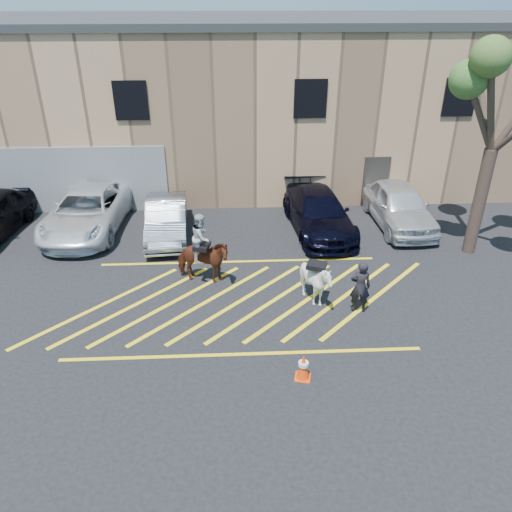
{
  "coord_description": "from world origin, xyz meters",
  "views": [
    {
      "loc": [
        -0.15,
        -13.07,
        8.54
      ],
      "look_at": [
        0.52,
        0.2,
        1.3
      ],
      "focal_mm": 35.0,
      "sensor_mm": 36.0,
      "label": 1
    }
  ],
  "objects_px": {
    "car_blue_suv": "(318,212)",
    "handler": "(360,287)",
    "car_white_suv": "(399,205)",
    "traffic_cone": "(303,366)",
    "tree": "(505,89)",
    "car_silver_sedan": "(167,219)",
    "saddled_white": "(316,282)",
    "car_white_pickup": "(88,211)",
    "mounted_bay": "(202,255)"
  },
  "relations": [
    {
      "from": "car_white_pickup",
      "to": "car_white_suv",
      "type": "relative_size",
      "value": 1.17
    },
    {
      "from": "car_blue_suv",
      "to": "mounted_bay",
      "type": "relative_size",
      "value": 2.17
    },
    {
      "from": "car_white_suv",
      "to": "mounted_bay",
      "type": "height_order",
      "value": "mounted_bay"
    },
    {
      "from": "car_white_pickup",
      "to": "car_silver_sedan",
      "type": "xyz_separation_m",
      "value": [
        3.14,
        -0.75,
        -0.09
      ]
    },
    {
      "from": "car_blue_suv",
      "to": "handler",
      "type": "distance_m",
      "value": 5.62
    },
    {
      "from": "car_white_pickup",
      "to": "car_white_suv",
      "type": "distance_m",
      "value": 12.28
    },
    {
      "from": "handler",
      "to": "traffic_cone",
      "type": "bearing_deg",
      "value": 60.06
    },
    {
      "from": "car_blue_suv",
      "to": "saddled_white",
      "type": "height_order",
      "value": "car_blue_suv"
    },
    {
      "from": "car_white_suv",
      "to": "traffic_cone",
      "type": "distance_m",
      "value": 10.12
    },
    {
      "from": "handler",
      "to": "car_silver_sedan",
      "type": "bearing_deg",
      "value": -35.23
    },
    {
      "from": "tree",
      "to": "traffic_cone",
      "type": "bearing_deg",
      "value": -137.46
    },
    {
      "from": "car_white_suv",
      "to": "car_silver_sedan",
      "type": "bearing_deg",
      "value": -178.41
    },
    {
      "from": "handler",
      "to": "traffic_cone",
      "type": "distance_m",
      "value": 3.5
    },
    {
      "from": "car_white_suv",
      "to": "car_blue_suv",
      "type": "bearing_deg",
      "value": -175.92
    },
    {
      "from": "car_white_pickup",
      "to": "traffic_cone",
      "type": "bearing_deg",
      "value": -47.11
    },
    {
      "from": "handler",
      "to": "saddled_white",
      "type": "distance_m",
      "value": 1.32
    },
    {
      "from": "car_blue_suv",
      "to": "car_white_suv",
      "type": "distance_m",
      "value": 3.3
    },
    {
      "from": "saddled_white",
      "to": "car_white_pickup",
      "type": "bearing_deg",
      "value": 145.16
    },
    {
      "from": "car_blue_suv",
      "to": "handler",
      "type": "bearing_deg",
      "value": -92.5
    },
    {
      "from": "car_silver_sedan",
      "to": "tree",
      "type": "height_order",
      "value": "tree"
    },
    {
      "from": "car_silver_sedan",
      "to": "handler",
      "type": "xyz_separation_m",
      "value": [
        6.18,
        -5.36,
        0.12
      ]
    },
    {
      "from": "handler",
      "to": "traffic_cone",
      "type": "relative_size",
      "value": 2.25
    },
    {
      "from": "car_white_pickup",
      "to": "tree",
      "type": "bearing_deg",
      "value": -6.72
    },
    {
      "from": "car_blue_suv",
      "to": "tree",
      "type": "bearing_deg",
      "value": -27.7
    },
    {
      "from": "saddled_white",
      "to": "tree",
      "type": "distance_m",
      "value": 8.43
    },
    {
      "from": "handler",
      "to": "mounted_bay",
      "type": "distance_m",
      "value": 5.03
    },
    {
      "from": "car_white_suv",
      "to": "traffic_cone",
      "type": "xyz_separation_m",
      "value": [
        -4.99,
        -8.79,
        -0.46
      ]
    },
    {
      "from": "saddled_white",
      "to": "traffic_cone",
      "type": "distance_m",
      "value": 3.41
    },
    {
      "from": "car_white_suv",
      "to": "handler",
      "type": "relative_size",
      "value": 2.96
    },
    {
      "from": "saddled_white",
      "to": "car_white_suv",
      "type": "bearing_deg",
      "value": 52.66
    },
    {
      "from": "mounted_bay",
      "to": "saddled_white",
      "type": "relative_size",
      "value": 1.45
    },
    {
      "from": "car_blue_suv",
      "to": "car_white_pickup",
      "type": "bearing_deg",
      "value": 171.14
    },
    {
      "from": "car_white_pickup",
      "to": "car_blue_suv",
      "type": "height_order",
      "value": "car_white_pickup"
    },
    {
      "from": "saddled_white",
      "to": "tree",
      "type": "height_order",
      "value": "tree"
    },
    {
      "from": "mounted_bay",
      "to": "saddled_white",
      "type": "distance_m",
      "value": 3.71
    },
    {
      "from": "handler",
      "to": "tree",
      "type": "xyz_separation_m",
      "value": [
        4.88,
        3.51,
        4.87
      ]
    },
    {
      "from": "mounted_bay",
      "to": "handler",
      "type": "bearing_deg",
      "value": -22.09
    },
    {
      "from": "car_white_pickup",
      "to": "tree",
      "type": "xyz_separation_m",
      "value": [
        14.19,
        -2.6,
        4.9
      ]
    },
    {
      "from": "mounted_bay",
      "to": "saddled_white",
      "type": "height_order",
      "value": "mounted_bay"
    },
    {
      "from": "mounted_bay",
      "to": "car_silver_sedan",
      "type": "bearing_deg",
      "value": 113.65
    },
    {
      "from": "car_white_pickup",
      "to": "saddled_white",
      "type": "xyz_separation_m",
      "value": [
        8.09,
        -5.63,
        -0.05
      ]
    },
    {
      "from": "car_white_pickup",
      "to": "saddled_white",
      "type": "height_order",
      "value": "car_white_pickup"
    },
    {
      "from": "car_white_suv",
      "to": "handler",
      "type": "distance_m",
      "value": 6.67
    },
    {
      "from": "car_blue_suv",
      "to": "handler",
      "type": "height_order",
      "value": "handler"
    },
    {
      "from": "car_white_pickup",
      "to": "saddled_white",
      "type": "bearing_deg",
      "value": -31.2
    },
    {
      "from": "car_white_pickup",
      "to": "handler",
      "type": "bearing_deg",
      "value": -29.62
    },
    {
      "from": "handler",
      "to": "saddled_white",
      "type": "xyz_separation_m",
      "value": [
        -1.23,
        0.48,
        -0.08
      ]
    },
    {
      "from": "car_white_pickup",
      "to": "handler",
      "type": "relative_size",
      "value": 3.47
    },
    {
      "from": "saddled_white",
      "to": "tree",
      "type": "xyz_separation_m",
      "value": [
        6.1,
        3.03,
        4.95
      ]
    },
    {
      "from": "saddled_white",
      "to": "traffic_cone",
      "type": "relative_size",
      "value": 2.26
    }
  ]
}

